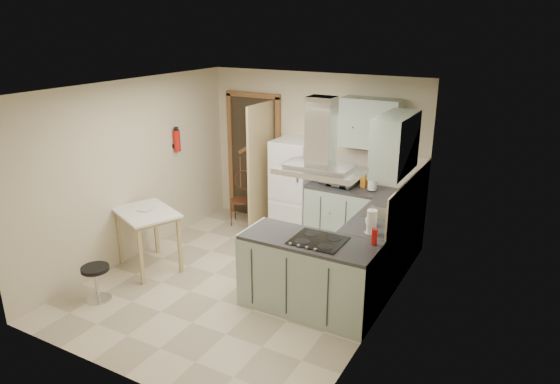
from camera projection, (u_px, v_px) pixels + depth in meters
The scene contains 28 objects.
floor at pixel (244, 281), 6.51m from camera, with size 4.20×4.20×0.00m, color beige.
ceiling at pixel (239, 88), 5.70m from camera, with size 4.20×4.20×0.00m, color silver.
back_wall at pixel (314, 153), 7.84m from camera, with size 3.60×3.60×0.00m, color beige.
left_wall at pixel (133, 171), 6.92m from camera, with size 4.20×4.20×0.00m, color beige.
right_wall at pixel (384, 217), 5.28m from camera, with size 4.20×4.20×0.00m, color beige.
doorway at pixel (254, 157), 8.38m from camera, with size 1.10×0.12×2.10m, color brown.
fridge at pixel (294, 187), 7.85m from camera, with size 0.60×0.60×1.50m, color white.
counter_back at pixel (344, 214), 7.55m from camera, with size 1.08×0.60×0.90m, color #9EB2A0.
counter_right at pixel (384, 242), 6.61m from camera, with size 0.60×1.95×0.90m, color #9EB2A0.
splashback at pixel (372, 168), 7.43m from camera, with size 1.68×0.02×0.50m, color beige.
wall_cabinet_back at pixel (371, 123), 7.07m from camera, with size 0.85×0.35×0.70m, color #9EB2A0.
wall_cabinet_right at pixel (395, 144), 5.87m from camera, with size 0.35×0.90×0.70m, color #9EB2A0.
peninsula at pixel (309, 275), 5.74m from camera, with size 1.55×0.65×0.90m, color #9EB2A0.
hob at pixel (318, 240), 5.55m from camera, with size 0.58×0.50×0.01m, color black.
extractor_hood at pixel (320, 170), 5.29m from camera, with size 0.90×0.55×0.10m, color silver.
sink at pixel (382, 214), 6.32m from camera, with size 0.45×0.40×0.01m, color silver.
fire_extinguisher at pixel (177, 141), 7.56m from camera, with size 0.10×0.10×0.32m, color #B2140F.
drop_leaf_table at pixel (149, 240), 6.75m from camera, with size 0.88×0.66×0.83m, color #DDAF88.
bentwood_chair at pixel (241, 200), 8.26m from camera, with size 0.36×0.36×0.81m, color #431D16.
stool at pixel (97, 283), 6.02m from camera, with size 0.33×0.33×0.44m, color black.
microwave at pixel (339, 175), 7.42m from camera, with size 0.53×0.36×0.29m, color black.
kettle at pixel (372, 184), 7.16m from camera, with size 0.13×0.13×0.20m, color white.
cereal_box at pixel (365, 177), 7.37m from camera, with size 0.07×0.18×0.27m, color orange.
soap_bottle at pixel (408, 197), 6.64m from camera, with size 0.09×0.09×0.20m, color #9E9FA9.
paper_towel at pixel (372, 221), 5.71m from camera, with size 0.12×0.12×0.29m, color white.
cup at pixel (371, 222), 5.94m from camera, with size 0.13×0.13×0.11m, color white.
red_bottle at pixel (374, 237), 5.44m from camera, with size 0.06×0.06×0.18m, color #B9110F.
book at pixel (141, 205), 6.70m from camera, with size 0.16×0.21×0.09m, color #A14735.
Camera 1 is at (3.20, -4.83, 3.22)m, focal length 32.00 mm.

